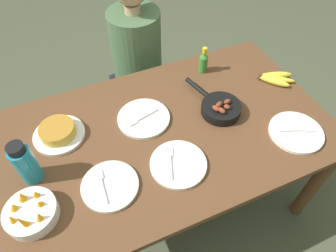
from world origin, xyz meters
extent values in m
plane|color=#474C38|center=(0.00, 0.00, 0.00)|extent=(14.00, 14.00, 0.00)
cube|color=brown|center=(0.00, 0.00, 0.69)|extent=(1.55, 0.92, 0.03)
cylinder|color=brown|center=(0.72, -0.40, 0.34)|extent=(0.07, 0.07, 0.67)
cylinder|color=brown|center=(-0.72, 0.40, 0.34)|extent=(0.07, 0.07, 0.67)
cylinder|color=brown|center=(0.72, 0.40, 0.34)|extent=(0.07, 0.07, 0.67)
ellipsoid|color=yellow|center=(0.66, 0.07, 0.73)|extent=(0.14, 0.16, 0.04)
ellipsoid|color=yellow|center=(0.68, 0.08, 0.72)|extent=(0.18, 0.14, 0.03)
ellipsoid|color=yellow|center=(0.69, 0.10, 0.73)|extent=(0.19, 0.10, 0.04)
cylinder|color=#4C3819|center=(0.61, 0.13, 0.73)|extent=(0.02, 0.02, 0.04)
cylinder|color=black|center=(0.29, 0.00, 0.71)|extent=(0.19, 0.19, 0.01)
cylinder|color=black|center=(0.29, 0.00, 0.74)|extent=(0.20, 0.20, 0.04)
cylinder|color=black|center=(0.24, 0.17, 0.75)|extent=(0.06, 0.17, 0.02)
ellipsoid|color=brown|center=(0.32, 0.00, 0.77)|extent=(0.04, 0.03, 0.03)
ellipsoid|color=brown|center=(0.30, -0.03, 0.77)|extent=(0.04, 0.04, 0.03)
ellipsoid|color=brown|center=(0.26, -0.01, 0.78)|extent=(0.05, 0.04, 0.02)
ellipsoid|color=brown|center=(0.26, -0.04, 0.78)|extent=(0.04, 0.05, 0.02)
ellipsoid|color=brown|center=(0.24, -0.02, 0.78)|extent=(0.04, 0.05, 0.03)
cylinder|color=silver|center=(-0.48, 0.17, 0.72)|extent=(0.24, 0.24, 0.02)
cylinder|color=gold|center=(-0.48, 0.17, 0.75)|extent=(0.16, 0.16, 0.04)
cylinder|color=#AB7427|center=(-0.48, 0.17, 0.77)|extent=(0.16, 0.16, 0.00)
cylinder|color=silver|center=(-0.08, 0.11, 0.72)|extent=(0.26, 0.26, 0.02)
cylinder|color=silver|center=(-0.06, 0.11, 0.73)|extent=(0.12, 0.03, 0.01)
cube|color=silver|center=(-0.14, 0.09, 0.73)|extent=(0.05, 0.03, 0.00)
cylinder|color=silver|center=(-0.04, -0.20, 0.72)|extent=(0.25, 0.25, 0.02)
cylinder|color=silver|center=(-0.07, -0.21, 0.73)|extent=(0.05, 0.11, 0.01)
cube|color=silver|center=(-0.05, -0.13, 0.73)|extent=(0.04, 0.05, 0.00)
cylinder|color=silver|center=(-0.34, -0.18, 0.72)|extent=(0.24, 0.24, 0.02)
cylinder|color=silver|center=(-0.37, -0.20, 0.73)|extent=(0.01, 0.12, 0.01)
cube|color=silver|center=(-0.36, -0.12, 0.73)|extent=(0.02, 0.05, 0.00)
cylinder|color=silver|center=(0.54, -0.26, 0.72)|extent=(0.25, 0.25, 0.02)
cylinder|color=silver|center=(0.52, -0.25, 0.73)|extent=(0.11, 0.05, 0.01)
cube|color=silver|center=(0.60, -0.28, 0.73)|extent=(0.05, 0.04, 0.00)
cylinder|color=silver|center=(-0.64, -0.19, 0.74)|extent=(0.20, 0.20, 0.05)
cone|color=orange|center=(-0.60, -0.18, 0.78)|extent=(0.03, 0.04, 0.04)
cone|color=orange|center=(-0.61, -0.14, 0.78)|extent=(0.04, 0.04, 0.05)
cone|color=orange|center=(-0.66, -0.13, 0.78)|extent=(0.05, 0.04, 0.05)
cone|color=orange|center=(-0.69, -0.16, 0.78)|extent=(0.05, 0.05, 0.04)
cone|color=orange|center=(-0.70, -0.20, 0.78)|extent=(0.03, 0.04, 0.04)
cone|color=orange|center=(-0.66, -0.24, 0.79)|extent=(0.05, 0.04, 0.06)
cone|color=orange|center=(-0.61, -0.24, 0.78)|extent=(0.05, 0.04, 0.05)
cylinder|color=teal|center=(-0.62, -0.01, 0.80)|extent=(0.08, 0.08, 0.19)
cylinder|color=black|center=(-0.62, -0.01, 0.91)|extent=(0.07, 0.07, 0.03)
cylinder|color=#337F2D|center=(0.35, 0.32, 0.76)|extent=(0.05, 0.05, 0.10)
cone|color=#337F2D|center=(0.35, 0.32, 0.82)|extent=(0.05, 0.05, 0.03)
cylinder|color=gold|center=(0.35, 0.32, 0.85)|extent=(0.03, 0.03, 0.03)
cube|color=black|center=(0.09, 0.71, 0.19)|extent=(0.35, 0.35, 0.39)
cylinder|color=#476642|center=(0.09, 0.71, 0.66)|extent=(0.32, 0.32, 0.54)
cylinder|color=tan|center=(0.09, 0.71, 0.95)|extent=(0.09, 0.09, 0.05)
camera|label=1|loc=(-0.36, -0.82, 1.81)|focal=32.00mm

